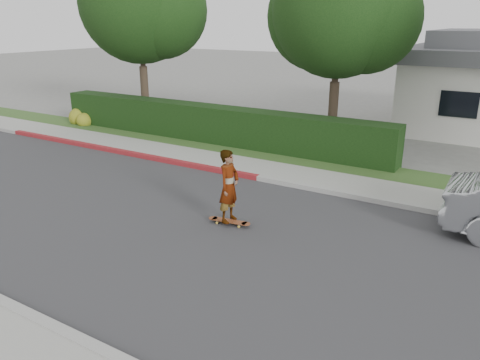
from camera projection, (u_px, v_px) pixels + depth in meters
The scene contains 12 objects.
ground at pixel (143, 219), 11.64m from camera, with size 120.00×120.00×0.00m, color slate.
road at pixel (143, 219), 11.64m from camera, with size 60.00×8.00×0.01m, color #2D2D30.
curb_far at pixel (231, 173), 14.94m from camera, with size 60.00×0.20×0.15m, color #9E9E99.
curb_red_section at pixel (117, 151), 17.39m from camera, with size 12.00×0.21×0.15m, color maroon.
sidewalk_far at pixel (245, 166), 15.67m from camera, with size 60.00×1.60×0.12m, color gray.
planting_strip at pixel (268, 155), 16.97m from camera, with size 60.00×1.60×0.10m, color #2D4C1E.
hedge at pixel (209, 124), 18.70m from camera, with size 15.00×1.00×1.50m, color black.
flowering_shrub at pixel (80, 118), 21.89m from camera, with size 1.40×1.00×0.90m.
tree_left at pixel (142, 7), 20.65m from camera, with size 5.99×5.21×8.00m.
tree_center at pixel (341, 14), 16.76m from camera, with size 5.66×4.84×7.44m.
skateboard at pixel (229, 221), 11.29m from camera, with size 1.10×0.37×0.10m.
skateboarder at pixel (229, 186), 11.00m from camera, with size 0.64×0.42×1.77m, color white.
Camera 1 is at (7.62, -7.89, 4.69)m, focal length 35.00 mm.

